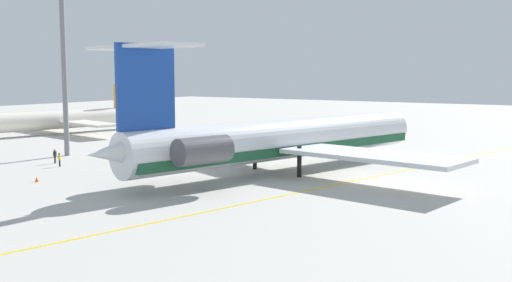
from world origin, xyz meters
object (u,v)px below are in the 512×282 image
Objects in this scene: ground_crew_starboard at (231,136)px; light_mast at (63,35)px; ground_crew_near_nose at (55,154)px; ground_crew_near_tail at (59,158)px; safety_cone_wingtip at (317,139)px; main_jetliner at (277,140)px; safety_cone_nose at (37,179)px; airliner_mid_left at (63,119)px.

light_mast is (-24.41, 10.09, 15.14)m from ground_crew_starboard.
ground_crew_near_tail is at bearing 162.12° from ground_crew_near_nose.
ground_crew_near_tail is 0.92× the size of ground_crew_starboard.
ground_crew_near_tail is at bearing 163.01° from safety_cone_wingtip.
light_mast is (6.86, 7.18, 15.24)m from ground_crew_near_tail.
main_jetliner is 25.93× the size of ground_crew_starboard.
airliner_mid_left is at bearing 48.65° from safety_cone_nose.
ground_crew_near_tail is (-1.36, -2.62, -0.08)m from ground_crew_near_nose.
airliner_mid_left is at bearing 131.70° from ground_crew_near_tail.
ground_crew_starboard is at bearing 5.14° from safety_cone_nose.
main_jetliner reaches higher than ground_crew_near_tail.
light_mast is at bearing 34.99° from ground_crew_starboard.
main_jetliner is 28.31× the size of ground_crew_near_tail.
ground_crew_starboard is at bearing 108.94° from airliner_mid_left.
safety_cone_nose is at bearing -137.36° from light_mast.
safety_cone_nose is (-18.64, 17.80, -3.54)m from main_jetliner.
light_mast is at bearing -40.86° from ground_crew_near_nose.
safety_cone_nose is 50.21m from safety_cone_wingtip.
light_mast is at bearing 150.31° from safety_cone_wingtip.
ground_crew_starboard reaches higher than safety_cone_wingtip.
safety_cone_wingtip is (40.52, -15.41, -0.86)m from ground_crew_near_nose.
airliner_mid_left is at bearing 88.72° from main_jetliner.
ground_crew_starboard is at bearing 75.38° from ground_crew_near_tail.
ground_crew_starboard reaches higher than safety_cone_nose.
ground_crew_starboard is 3.32× the size of safety_cone_wingtip.
safety_cone_nose is (-9.28, -9.05, -0.86)m from ground_crew_near_nose.
main_jetliner reaches higher than safety_cone_wingtip.
ground_crew_near_nose is 0.06× the size of light_mast.
main_jetliner is 28.56m from ground_crew_near_nose.
light_mast reaches higher than airliner_mid_left.
main_jetliner is 33.39m from safety_cone_wingtip.
safety_cone_nose is 1.00× the size of safety_cone_wingtip.
main_jetliner is at bearing -159.84° from safety_cone_wingtip.
ground_crew_near_nose is 1.07× the size of ground_crew_near_tail.
main_jetliner is 86.19× the size of safety_cone_wingtip.
ground_crew_starboard is (31.27, -2.91, 0.10)m from ground_crew_near_tail.
safety_cone_nose is at bearing 59.04° from airliner_mid_left.
ground_crew_starboard reaches higher than ground_crew_near_nose.
main_jetliner is at bearing 85.21° from airliner_mid_left.
main_jetliner reaches higher than airliner_mid_left.
airliner_mid_left is 34.28m from light_mast.
airliner_mid_left is 16.74× the size of ground_crew_near_nose.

